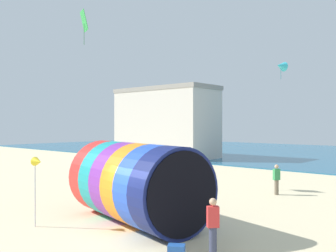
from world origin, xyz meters
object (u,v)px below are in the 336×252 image
(bystander_near_water, at_px, (277,179))
(beach_flag, at_px, (38,165))
(kite_handler, at_px, (213,226))
(kite_green_diamond, at_px, (84,21))
(giant_inflatable_tube, at_px, (136,183))
(cooler_box, at_px, (176,251))
(kite_cyan_delta, at_px, (281,66))

(bystander_near_water, bearing_deg, beach_flag, -107.81)
(kite_handler, relative_size, kite_green_diamond, 0.80)
(giant_inflatable_tube, distance_m, cooler_box, 4.43)
(kite_green_diamond, relative_size, cooler_box, 4.23)
(kite_green_diamond, bearing_deg, kite_cyan_delta, 46.75)
(giant_inflatable_tube, distance_m, beach_flag, 3.94)
(bystander_near_water, xyz_separation_m, cooler_box, (2.11, -11.43, -0.71))
(giant_inflatable_tube, height_order, kite_green_diamond, kite_green_diamond)
(kite_handler, height_order, beach_flag, beach_flag)
(bystander_near_water, bearing_deg, giant_inflatable_tube, -99.63)
(kite_handler, xyz_separation_m, kite_cyan_delta, (-4.50, 14.69, 7.10))
(kite_handler, xyz_separation_m, cooler_box, (-0.76, -0.85, -0.73))
(giant_inflatable_tube, height_order, cooler_box, giant_inflatable_tube)
(giant_inflatable_tube, xyz_separation_m, beach_flag, (-2.41, -3.00, 0.81))
(kite_cyan_delta, distance_m, cooler_box, 17.80)
(giant_inflatable_tube, distance_m, kite_handler, 4.67)
(giant_inflatable_tube, relative_size, kite_cyan_delta, 5.43)
(giant_inflatable_tube, relative_size, beach_flag, 2.46)
(kite_cyan_delta, height_order, beach_flag, kite_cyan_delta)
(beach_flag, distance_m, cooler_box, 6.65)
(cooler_box, bearing_deg, bystander_near_water, 100.48)
(kite_handler, xyz_separation_m, beach_flag, (-6.91, -1.97, 1.54))
(kite_cyan_delta, distance_m, bystander_near_water, 8.38)
(kite_green_diamond, relative_size, kite_cyan_delta, 1.76)
(kite_green_diamond, height_order, cooler_box, kite_green_diamond)
(bystander_near_water, distance_m, beach_flag, 13.27)
(giant_inflatable_tube, height_order, kite_cyan_delta, kite_cyan_delta)
(giant_inflatable_tube, bearing_deg, kite_green_diamond, 156.01)
(kite_green_diamond, xyz_separation_m, beach_flag, (6.65, -7.03, -8.27))
(giant_inflatable_tube, xyz_separation_m, kite_handler, (4.50, -1.04, -0.73))
(kite_handler, height_order, cooler_box, kite_handler)
(kite_cyan_delta, distance_m, beach_flag, 17.73)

